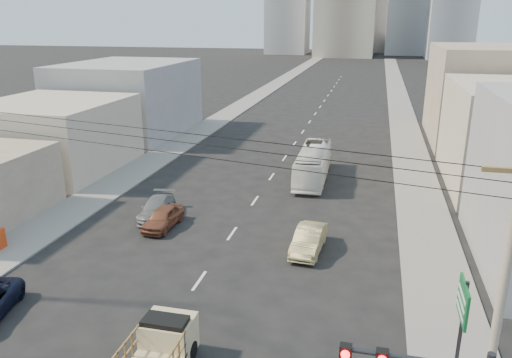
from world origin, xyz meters
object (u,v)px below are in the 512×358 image
at_px(sedan_grey, 157,208).
at_px(green_sign, 461,317).
at_px(flatbed_pickup, 157,351).
at_px(sedan_brown, 163,218).
at_px(sedan_tan, 309,240).
at_px(city_bus, 313,163).
at_px(utility_pole, 497,324).

relative_size(sedan_grey, green_sign, 0.89).
relative_size(flatbed_pickup, sedan_brown, 1.14).
bearing_deg(sedan_brown, sedan_tan, -5.41).
xyz_separation_m(flatbed_pickup, sedan_tan, (4.01, 11.73, -0.40)).
relative_size(flatbed_pickup, sedan_tan, 1.05).
bearing_deg(sedan_tan, city_bus, 100.14).
bearing_deg(utility_pole, flatbed_pickup, 169.51).
bearing_deg(flatbed_pickup, green_sign, 3.02).
bearing_deg(sedan_brown, utility_pole, -40.84).
xyz_separation_m(city_bus, sedan_brown, (-7.97, -12.24, -0.67)).
distance_m(city_bus, sedan_grey, 14.07).
height_order(flatbed_pickup, sedan_brown, flatbed_pickup).
height_order(flatbed_pickup, sedan_grey, flatbed_pickup).
height_order(sedan_brown, sedan_grey, sedan_brown).
height_order(sedan_grey, utility_pole, utility_pole).
height_order(flatbed_pickup, city_bus, city_bus).
distance_m(flatbed_pickup, green_sign, 10.60).
bearing_deg(sedan_brown, city_bus, 59.11).
bearing_deg(utility_pole, green_sign, 97.67).
xyz_separation_m(flatbed_pickup, utility_pole, (10.58, -1.96, 4.09)).
height_order(sedan_tan, green_sign, green_sign).
height_order(city_bus, sedan_grey, city_bus).
distance_m(sedan_tan, utility_pole, 15.84).
distance_m(sedan_tan, green_sign, 13.17).
relative_size(flatbed_pickup, utility_pole, 0.44).
distance_m(flatbed_pickup, utility_pole, 11.51).
xyz_separation_m(sedan_brown, utility_pole, (16.03, -14.95, 4.53)).
bearing_deg(green_sign, sedan_grey, 140.28).
height_order(sedan_tan, utility_pole, utility_pole).
bearing_deg(sedan_tan, utility_pole, -60.51).
bearing_deg(sedan_grey, city_bus, 40.75).
height_order(sedan_brown, green_sign, green_sign).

